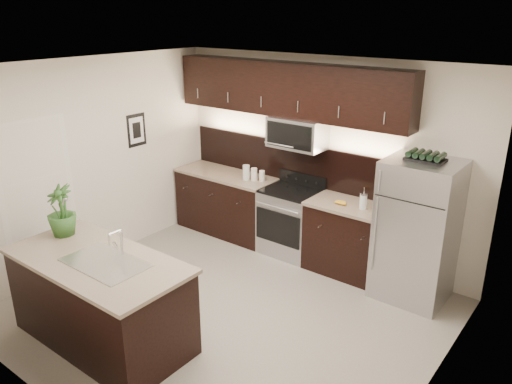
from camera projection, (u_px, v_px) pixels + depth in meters
ground at (225, 311)px, 5.68m from camera, size 4.50×4.50×0.00m
room_walls at (211, 168)px, 5.14m from camera, size 4.52×4.02×2.71m
counter_run at (278, 218)px, 7.04m from camera, size 3.51×0.65×0.94m
upper_fixtures at (288, 98)px, 6.56m from camera, size 3.49×0.40×1.66m
island at (101, 300)px, 5.04m from camera, size 1.96×0.96×0.94m
sink_faucet at (106, 261)px, 4.80m from camera, size 0.84×0.50×0.28m
refrigerator at (417, 231)px, 5.74m from camera, size 0.81×0.73×1.68m
wine_rack at (426, 157)px, 5.43m from camera, size 0.41×0.26×0.10m
plant at (61, 211)px, 5.31m from camera, size 0.32×0.32×0.56m
canisters at (252, 174)px, 7.10m from camera, size 0.30×0.18×0.21m
french_press at (363, 201)px, 6.07m from camera, size 0.09×0.09×0.27m
bananas at (338, 202)px, 6.26m from camera, size 0.16×0.13×0.05m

